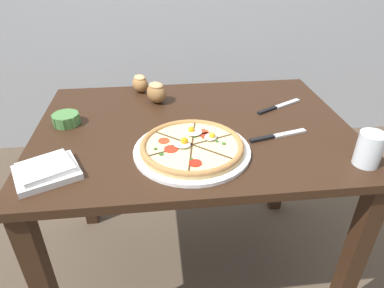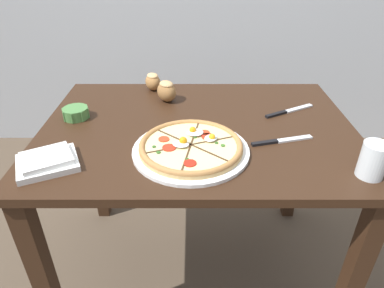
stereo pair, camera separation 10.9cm
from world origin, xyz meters
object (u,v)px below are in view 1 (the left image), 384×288
napkin_folded (46,171)px  bread_piece_near (140,83)px  water_glass (369,151)px  bread_piece_mid (156,92)px  knife_main (279,106)px  pizza (192,147)px  knife_spare (278,136)px  dining_table (193,153)px  ramekin_bowl (66,119)px

napkin_folded → bread_piece_near: bread_piece_near is taller
water_glass → bread_piece_mid: bearing=139.7°
bread_piece_mid → napkin_folded: bearing=-124.7°
napkin_folded → water_glass: water_glass is taller
knife_main → pizza: bearing=-171.3°
pizza → napkin_folded: 0.44m
knife_main → water_glass: size_ratio=2.00×
knife_spare → dining_table: bearing=143.3°
knife_spare → water_glass: 0.29m
bread_piece_mid → knife_main: size_ratio=0.57×
pizza → bread_piece_mid: (-0.10, 0.40, 0.03)m
bread_piece_mid → knife_main: bearing=-12.3°
napkin_folded → bread_piece_near: size_ratio=2.09×
pizza → bread_piece_mid: size_ratio=3.14×
napkin_folded → knife_spare: (0.74, 0.14, -0.01)m
water_glass → ramekin_bowl: bearing=159.0°
dining_table → bread_piece_near: size_ratio=10.91×
ramekin_bowl → knife_main: size_ratio=0.48×
pizza → knife_spare: bearing=11.7°
dining_table → bread_piece_near: bread_piece_near is taller
bread_piece_near → pizza: bearing=-71.7°
bread_piece_near → water_glass: size_ratio=0.99×
bread_piece_near → bread_piece_mid: bread_piece_mid is taller
dining_table → knife_spare: bearing=-22.1°
pizza → knife_main: bearing=37.0°
dining_table → bread_piece_mid: bearing=120.0°
bread_piece_near → dining_table: bearing=-60.1°
pizza → napkin_folded: pizza is taller
dining_table → knife_main: (0.36, 0.11, 0.12)m
ramekin_bowl → napkin_folded: bearing=-89.0°
napkin_folded → knife_spare: napkin_folded is taller
bread_piece_near → bread_piece_mid: 0.14m
knife_spare → bread_piece_mid: bearing=126.0°
pizza → water_glass: bearing=-13.8°
dining_table → pizza: bearing=-98.1°
ramekin_bowl → bread_piece_near: bearing=46.3°
dining_table → ramekin_bowl: (-0.47, 0.06, 0.14)m
pizza → bread_piece_near: bearing=108.3°
napkin_folded → dining_table: bearing=29.2°
napkin_folded → bread_piece_mid: size_ratio=1.82×
dining_table → knife_main: knife_main is taller
pizza → water_glass: 0.54m
pizza → water_glass: water_glass is taller
napkin_folded → bread_piece_mid: bearing=55.3°
napkin_folded → water_glass: 0.96m
bread_piece_near → knife_spare: bearing=-43.7°
knife_main → dining_table: bearing=169.3°
bread_piece_near → knife_main: (0.56, -0.23, -0.04)m
ramekin_bowl → water_glass: water_glass is taller
napkin_folded → knife_main: 0.90m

